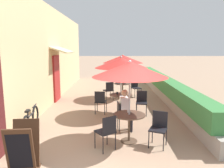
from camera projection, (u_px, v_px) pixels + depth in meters
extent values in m
cube|color=#D6B784|center=(57.00, 55.00, 10.62)|extent=(0.24, 13.36, 4.20)
cube|color=maroon|center=(58.00, 78.00, 10.13)|extent=(0.08, 0.96, 2.10)
cube|color=beige|center=(63.00, 50.00, 9.92)|extent=(0.78, 1.80, 0.30)
cube|color=gray|center=(165.00, 93.00, 10.81)|extent=(0.44, 12.36, 0.45)
cube|color=#387A3D|center=(165.00, 83.00, 10.73)|extent=(0.60, 11.74, 0.56)
cylinder|color=brown|center=(130.00, 141.00, 5.78)|extent=(0.44, 0.44, 0.02)
cylinder|color=brown|center=(130.00, 128.00, 5.72)|extent=(0.06, 0.06, 0.72)
cylinder|color=brown|center=(130.00, 115.00, 5.66)|extent=(0.84, 0.84, 0.02)
cylinder|color=#B7B7BC|center=(130.00, 104.00, 5.61)|extent=(0.04, 0.04, 2.05)
cone|color=red|center=(131.00, 69.00, 5.46)|extent=(1.91, 1.91, 0.37)
sphere|color=#B7B7BC|center=(131.00, 61.00, 5.43)|extent=(0.07, 0.07, 0.07)
cube|color=black|center=(159.00, 130.00, 5.39)|extent=(0.53, 0.53, 0.04)
cube|color=black|center=(161.00, 119.00, 5.52)|extent=(0.36, 0.18, 0.42)
cylinder|color=black|center=(150.00, 140.00, 5.34)|extent=(0.02, 0.02, 0.45)
cylinder|color=black|center=(164.00, 142.00, 5.20)|extent=(0.02, 0.02, 0.45)
cylinder|color=black|center=(153.00, 134.00, 5.67)|extent=(0.02, 0.02, 0.45)
cylinder|color=black|center=(167.00, 137.00, 5.52)|extent=(0.02, 0.02, 0.45)
cube|color=black|center=(125.00, 116.00, 6.45)|extent=(0.44, 0.44, 0.04)
cube|color=black|center=(119.00, 109.00, 6.39)|extent=(0.07, 0.38, 0.42)
cylinder|color=black|center=(132.00, 125.00, 6.33)|extent=(0.02, 0.02, 0.45)
cylinder|color=black|center=(130.00, 121.00, 6.68)|extent=(0.02, 0.02, 0.45)
cylinder|color=black|center=(120.00, 126.00, 6.29)|extent=(0.02, 0.02, 0.45)
cylinder|color=black|center=(119.00, 122.00, 6.64)|extent=(0.02, 0.02, 0.45)
cylinder|color=#23232D|center=(132.00, 124.00, 6.42)|extent=(0.11, 0.11, 0.47)
cylinder|color=#23232D|center=(131.00, 122.00, 6.58)|extent=(0.11, 0.11, 0.47)
cube|color=#23232D|center=(128.00, 113.00, 6.44)|extent=(0.39, 0.34, 0.12)
cube|color=white|center=(125.00, 105.00, 6.39)|extent=(0.25, 0.36, 0.50)
sphere|color=tan|center=(126.00, 93.00, 6.33)|extent=(0.20, 0.20, 0.20)
cube|color=black|center=(106.00, 132.00, 5.27)|extent=(0.56, 0.56, 0.04)
cube|color=black|center=(110.00, 125.00, 5.08)|extent=(0.33, 0.25, 0.42)
cylinder|color=black|center=(108.00, 136.00, 5.55)|extent=(0.02, 0.02, 0.45)
cylinder|color=black|center=(96.00, 140.00, 5.34)|extent=(0.02, 0.02, 0.45)
cylinder|color=black|center=(116.00, 141.00, 5.26)|extent=(0.02, 0.02, 0.45)
cylinder|color=black|center=(104.00, 145.00, 5.06)|extent=(0.02, 0.02, 0.45)
cylinder|color=white|center=(129.00, 111.00, 5.81)|extent=(0.07, 0.07, 0.09)
cylinder|color=brown|center=(122.00, 114.00, 8.15)|extent=(0.44, 0.44, 0.02)
cylinder|color=brown|center=(122.00, 104.00, 8.09)|extent=(0.06, 0.06, 0.72)
cylinder|color=brown|center=(122.00, 95.00, 8.03)|extent=(0.84, 0.84, 0.02)
cylinder|color=#B7B7BC|center=(122.00, 87.00, 7.99)|extent=(0.04, 0.04, 2.05)
cone|color=red|center=(122.00, 63.00, 7.84)|extent=(1.91, 1.91, 0.37)
sphere|color=#B7B7BC|center=(122.00, 57.00, 7.81)|extent=(0.07, 0.07, 0.07)
cube|color=black|center=(142.00, 103.00, 7.97)|extent=(0.46, 0.46, 0.04)
cube|color=black|center=(143.00, 96.00, 8.11)|extent=(0.38, 0.09, 0.42)
cylinder|color=black|center=(137.00, 110.00, 7.85)|extent=(0.02, 0.02, 0.45)
cylinder|color=black|center=(147.00, 111.00, 7.80)|extent=(0.02, 0.02, 0.45)
cylinder|color=black|center=(138.00, 107.00, 8.21)|extent=(0.02, 0.02, 0.45)
cylinder|color=black|center=(147.00, 108.00, 8.15)|extent=(0.02, 0.02, 0.45)
cube|color=black|center=(102.00, 102.00, 8.20)|extent=(0.46, 0.46, 0.04)
cube|color=black|center=(101.00, 97.00, 7.98)|extent=(0.38, 0.09, 0.42)
cylinder|color=black|center=(107.00, 106.00, 8.38)|extent=(0.02, 0.02, 0.45)
cylinder|color=black|center=(98.00, 106.00, 8.44)|extent=(0.02, 0.02, 0.45)
cylinder|color=black|center=(106.00, 109.00, 8.03)|extent=(0.02, 0.02, 0.45)
cylinder|color=black|center=(96.00, 108.00, 8.08)|extent=(0.02, 0.02, 0.45)
cylinder|color=#232328|center=(118.00, 93.00, 8.06)|extent=(0.07, 0.07, 0.09)
cylinder|color=brown|center=(123.00, 98.00, 10.69)|extent=(0.44, 0.44, 0.02)
cylinder|color=brown|center=(123.00, 91.00, 10.63)|extent=(0.06, 0.06, 0.72)
cylinder|color=brown|center=(124.00, 84.00, 10.57)|extent=(0.84, 0.84, 0.02)
cylinder|color=#B7B7BC|center=(124.00, 77.00, 10.52)|extent=(0.04, 0.04, 2.05)
cone|color=red|center=(124.00, 59.00, 10.37)|extent=(1.91, 1.91, 0.37)
sphere|color=#B7B7BC|center=(124.00, 55.00, 10.34)|extent=(0.07, 0.07, 0.07)
cube|color=black|center=(137.00, 88.00, 10.91)|extent=(0.53, 0.53, 0.04)
cube|color=black|center=(135.00, 83.00, 11.04)|extent=(0.36, 0.18, 0.42)
cylinder|color=black|center=(136.00, 93.00, 10.71)|extent=(0.02, 0.02, 0.45)
cylinder|color=black|center=(142.00, 93.00, 10.86)|extent=(0.02, 0.02, 0.45)
cylinder|color=black|center=(132.00, 92.00, 11.04)|extent=(0.02, 0.02, 0.45)
cylinder|color=black|center=(138.00, 92.00, 11.18)|extent=(0.02, 0.02, 0.45)
cube|color=black|center=(109.00, 90.00, 10.32)|extent=(0.53, 0.53, 0.04)
cube|color=black|center=(111.00, 87.00, 10.11)|extent=(0.36, 0.18, 0.42)
cylinder|color=black|center=(111.00, 94.00, 10.59)|extent=(0.02, 0.02, 0.45)
cylinder|color=black|center=(104.00, 95.00, 10.45)|extent=(0.02, 0.02, 0.45)
cylinder|color=black|center=(114.00, 95.00, 10.26)|extent=(0.02, 0.02, 0.45)
cylinder|color=black|center=(107.00, 96.00, 10.12)|extent=(0.02, 0.02, 0.45)
torus|color=black|center=(36.00, 116.00, 6.92)|extent=(0.12, 0.65, 0.65)
torus|color=black|center=(27.00, 127.00, 5.93)|extent=(0.12, 0.65, 0.65)
cylinder|color=black|center=(32.00, 115.00, 6.40)|extent=(0.11, 0.79, 0.04)
cylinder|color=black|center=(30.00, 122.00, 6.25)|extent=(0.09, 0.58, 0.38)
cylinder|color=black|center=(29.00, 115.00, 6.11)|extent=(0.04, 0.04, 0.23)
cube|color=black|center=(28.00, 111.00, 6.09)|extent=(0.12, 0.23, 0.05)
cylinder|color=black|center=(35.00, 106.00, 6.82)|extent=(0.07, 0.46, 0.03)
cube|color=#422819|center=(27.00, 143.00, 4.52)|extent=(0.55, 0.27, 0.99)
cube|color=black|center=(27.00, 142.00, 4.54)|extent=(0.45, 0.20, 0.75)
cube|color=#422819|center=(21.00, 152.00, 4.13)|extent=(0.55, 0.27, 0.99)
cube|color=black|center=(20.00, 151.00, 4.11)|extent=(0.45, 0.20, 0.75)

